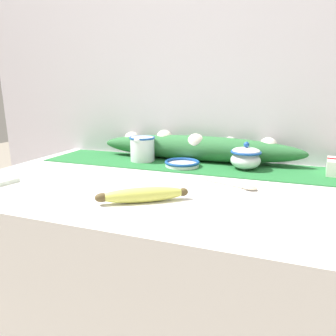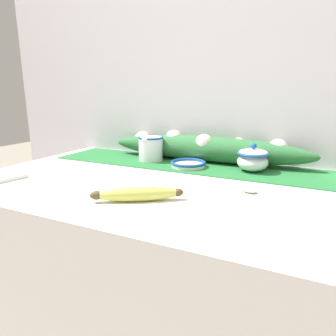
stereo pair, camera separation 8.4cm
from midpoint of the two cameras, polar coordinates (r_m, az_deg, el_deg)
The scene contains 9 objects.
countertop at distance 1.12m, azimuth -1.75°, elevation -26.09°, with size 1.23×0.71×0.93m, color silver.
back_wall at distance 1.22m, azimuth 4.64°, elevation 14.53°, with size 2.03×0.04×2.40m, color silver.
table_runner at distance 1.10m, azimuth 2.29°, elevation 0.56°, with size 1.13×0.25×0.00m, color #236B33.
cream_pitcher at distance 1.16m, azimuth -6.97°, elevation 3.83°, with size 0.10×0.12×0.10m.
sugar_bowl at distance 1.05m, azimuth 12.38°, elevation 1.96°, with size 0.10×0.10×0.09m.
small_dish at distance 1.07m, azimuth 0.46°, elevation 0.85°, with size 0.13×0.13×0.02m.
banana at distance 0.73m, azimuth -8.14°, elevation -5.13°, with size 0.21×0.14×0.04m.
spoon at distance 0.84m, azimuth 11.92°, elevation -3.79°, with size 0.17×0.08×0.01m.
poinsettia_garland at distance 1.16m, azimuth 3.22°, elevation 3.95°, with size 0.80×0.11×0.11m.
Camera 1 is at (0.28, -0.81, 1.19)m, focal length 32.00 mm.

